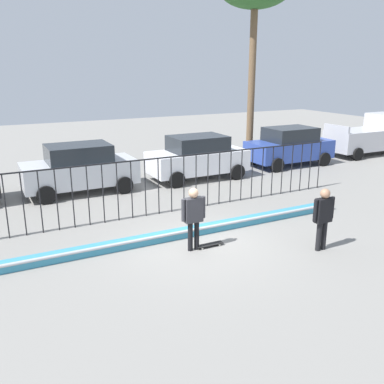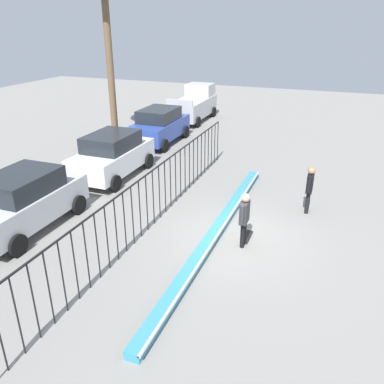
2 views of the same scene
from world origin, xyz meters
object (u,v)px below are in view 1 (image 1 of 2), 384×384
object	(u,v)px
camera_operator	(323,214)
parked_car_silver	(80,168)
skateboard	(210,245)
skateboarder	(194,213)
parked_car_white	(198,157)
pickup_truck	(369,136)
parked_car_blue	(289,146)

from	to	relation	value
camera_operator	parked_car_silver	distance (m)	9.58
skateboard	parked_car_silver	bearing A→B (deg)	103.37
skateboarder	parked_car_white	distance (m)	7.68
parked_car_white	pickup_truck	world-z (taller)	pickup_truck
parked_car_silver	parked_car_blue	bearing A→B (deg)	1.76
parked_car_silver	pickup_truck	size ratio (longest dim) A/B	0.91
skateboarder	pickup_truck	xyz separation A→B (m)	(14.84, 7.21, 0.00)
camera_operator	parked_car_blue	distance (m)	10.48
skateboard	pickup_truck	size ratio (longest dim) A/B	0.17
skateboarder	parked_car_blue	xyz separation A→B (m)	(9.04, 7.03, -0.06)
parked_car_blue	parked_car_silver	bearing A→B (deg)	-175.70
skateboard	parked_car_silver	xyz separation A→B (m)	(-1.89, 6.94, 0.91)
skateboard	skateboarder	bearing A→B (deg)	175.73
skateboarder	camera_operator	xyz separation A→B (m)	(3.04, -1.56, -0.01)
skateboarder	parked_car_blue	size ratio (longest dim) A/B	0.40
parked_car_silver	parked_car_white	xyz separation A→B (m)	(5.10, -0.18, 0.00)
skateboarder	camera_operator	size ratio (longest dim) A/B	1.01
skateboard	camera_operator	size ratio (longest dim) A/B	0.47
skateboarder	parked_car_white	world-z (taller)	parked_car_white
skateboard	camera_operator	distance (m)	3.14
camera_operator	parked_car_blue	size ratio (longest dim) A/B	0.40
camera_operator	parked_car_white	world-z (taller)	parked_car_white
parked_car_silver	pickup_truck	world-z (taller)	pickup_truck
skateboard	parked_car_silver	world-z (taller)	parked_car_silver
parked_car_silver	parked_car_blue	xyz separation A→B (m)	(10.44, 0.11, 0.00)
parked_car_white	parked_car_blue	bearing A→B (deg)	0.96
pickup_truck	skateboard	bearing A→B (deg)	-157.68
parked_car_silver	parked_car_white	distance (m)	5.10
skateboard	pickup_truck	distance (m)	16.10
skateboarder	parked_car_blue	distance (m)	11.45
skateboard	parked_car_blue	distance (m)	11.12
camera_operator	pickup_truck	size ratio (longest dim) A/B	0.36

